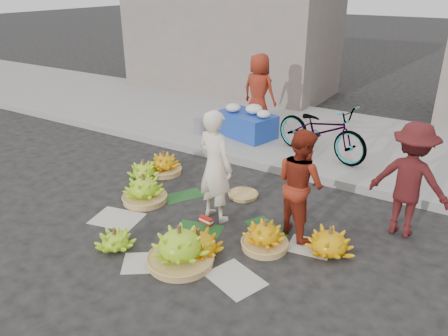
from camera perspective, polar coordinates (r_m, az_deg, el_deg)
The scene contains 23 objects.
ground at distance 6.34m, azimuth -1.47°, elevation -7.41°, with size 80.00×80.00×0.00m, color black.
curb at distance 8.04m, azimuth 7.10°, elevation 0.00°, with size 40.00×0.25×0.15m, color gray.
sidewalk at distance 9.87m, azimuth 12.29°, elevation 4.09°, with size 40.00×4.00×0.12m, color gray.
building_left at distance 13.72m, azimuth 0.93°, elevation 18.31°, with size 6.00×3.00×4.00m, color gray.
newspaper_scatter at distance 5.80m, azimuth -5.86°, elevation -10.82°, with size 3.20×1.80×0.00m, color beige, non-canonical shape.
banana_leaves at distance 6.53m, azimuth -1.25°, elevation -6.38°, with size 2.00×1.00×0.00m, color #16421A, non-canonical shape.
banana_bunch_0 at distance 6.99m, azimuth -10.39°, elevation -2.80°, with size 0.69×0.69×0.47m.
banana_bunch_1 at distance 5.93m, azimuth -14.04°, elevation -9.14°, with size 0.57×0.57×0.30m.
banana_bunch_2 at distance 5.47m, azimuth -5.76°, elevation -10.18°, with size 0.87×0.87×0.54m.
banana_bunch_3 at distance 5.63m, azimuth -3.37°, elevation -9.80°, with size 0.79×0.79×0.39m.
banana_bunch_4 at distance 5.78m, azimuth 5.37°, elevation -8.84°, with size 0.67×0.67×0.42m.
banana_bunch_5 at distance 5.81m, azimuth 13.62°, elevation -9.35°, with size 0.77×0.77×0.39m.
banana_bunch_6 at distance 7.85m, azimuth -10.41°, elevation -0.24°, with size 0.63×0.63×0.34m.
banana_bunch_7 at distance 7.95m, azimuth -7.79°, elevation 0.49°, with size 0.60×0.60×0.42m.
basket_spare at distance 7.11m, azimuth 2.52°, elevation -3.55°, with size 0.46×0.46×0.05m, color #B1884A.
incense_stack at distance 6.35m, azimuth -2.35°, elevation -6.84°, with size 0.22×0.07×0.09m, color red.
vendor_cream at distance 6.16m, azimuth -1.16°, elevation 0.22°, with size 0.60×0.40×1.65m, color white.
vendor_red at distance 5.89m, azimuth 9.94°, elevation -2.01°, with size 0.74×0.57×1.51m, color maroon.
man_striped at distance 6.29m, azimuth 23.10°, elevation -1.50°, with size 1.04×0.60×1.60m, color maroon.
flower_table at distance 9.40m, azimuth 2.98°, elevation 5.87°, with size 1.36×1.04×0.70m.
grey_bucket at distance 9.63m, azimuth -3.15°, elevation 5.47°, with size 0.28×0.28×0.31m, color slate.
flower_vendor at distance 9.93m, azimuth 4.57°, elevation 10.01°, with size 0.81×0.53×1.65m, color maroon.
bicycle at distance 8.44m, azimuth 12.61°, elevation 4.84°, with size 1.95×0.68×1.03m, color gray.
Camera 1 is at (2.99, -4.54, 3.27)m, focal length 35.00 mm.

